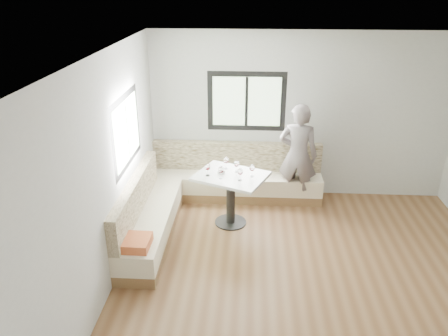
# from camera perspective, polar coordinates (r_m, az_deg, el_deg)

# --- Properties ---
(room) EXTENTS (5.01, 5.01, 2.81)m
(room) POSITION_cam_1_polar(r_m,az_deg,el_deg) (5.17, 11.69, -1.19)
(room) COLOR brown
(room) RESTS_ON ground
(banquette) EXTENTS (2.90, 2.80, 0.95)m
(banquette) POSITION_cam_1_polar(r_m,az_deg,el_deg) (7.01, -3.01, -3.60)
(banquette) COLOR olive
(banquette) RESTS_ON ground
(table) EXTENTS (1.23, 1.12, 0.83)m
(table) POSITION_cam_1_polar(r_m,az_deg,el_deg) (6.61, 0.89, -2.54)
(table) COLOR black
(table) RESTS_ON ground
(person) EXTENTS (0.71, 0.55, 1.74)m
(person) POSITION_cam_1_polar(r_m,az_deg,el_deg) (7.23, 9.62, 1.64)
(person) COLOR #695F60
(person) RESTS_ON ground
(olive_ramekin) EXTENTS (0.11, 0.11, 0.05)m
(olive_ramekin) POSITION_cam_1_polar(r_m,az_deg,el_deg) (6.57, -0.39, -0.48)
(olive_ramekin) COLOR white
(olive_ramekin) RESTS_ON table
(wine_glass_a) EXTENTS (0.08, 0.08, 0.19)m
(wine_glass_a) POSITION_cam_1_polar(r_m,az_deg,el_deg) (6.45, -2.17, 0.06)
(wine_glass_a) COLOR white
(wine_glass_a) RESTS_ON table
(wine_glass_b) EXTENTS (0.08, 0.08, 0.19)m
(wine_glass_b) POSITION_cam_1_polar(r_m,az_deg,el_deg) (6.36, -0.40, -0.29)
(wine_glass_b) COLOR white
(wine_glass_b) RESTS_ON table
(wine_glass_c) EXTENTS (0.08, 0.08, 0.19)m
(wine_glass_c) POSITION_cam_1_polar(r_m,az_deg,el_deg) (6.30, 2.13, -0.53)
(wine_glass_c) COLOR white
(wine_glass_c) RESTS_ON table
(wine_glass_d) EXTENTS (0.08, 0.08, 0.19)m
(wine_glass_d) POSITION_cam_1_polar(r_m,az_deg,el_deg) (6.57, 1.65, 0.52)
(wine_glass_d) COLOR white
(wine_glass_d) RESTS_ON table
(wine_glass_e) EXTENTS (0.08, 0.08, 0.19)m
(wine_glass_e) POSITION_cam_1_polar(r_m,az_deg,el_deg) (6.43, 3.68, -0.04)
(wine_glass_e) COLOR white
(wine_glass_e) RESTS_ON table
(wine_glass_f) EXTENTS (0.08, 0.08, 0.19)m
(wine_glass_f) POSITION_cam_1_polar(r_m,az_deg,el_deg) (6.68, 0.26, 0.95)
(wine_glass_f) COLOR white
(wine_glass_f) RESTS_ON table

